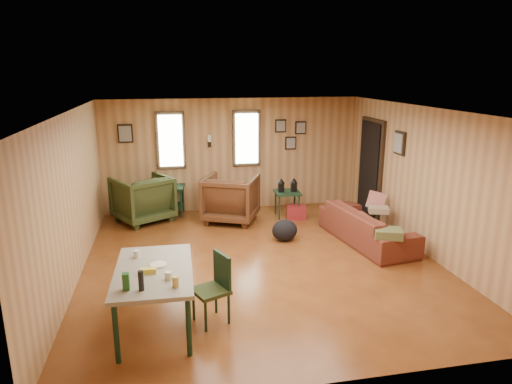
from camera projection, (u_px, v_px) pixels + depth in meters
room at (268, 184)px, 7.27m from camera, size 5.54×6.04×2.44m
sofa at (367, 220)px, 8.02m from camera, size 0.91×2.16×0.82m
recliner_brown at (231, 196)px, 9.15m from camera, size 1.30×1.26×1.03m
recliner_green at (142, 196)px, 9.14m from camera, size 1.33×1.31×1.03m
end_table at (170, 195)px, 9.56m from camera, size 0.67×0.63×0.76m
side_table at (287, 190)px, 9.43m from camera, size 0.54×0.54×0.82m
cooler at (296, 212)px, 9.39m from camera, size 0.44×0.35×0.28m
backpack at (285, 230)px, 8.14m from camera, size 0.48×0.38×0.39m
sofa_pillows at (382, 218)px, 7.84m from camera, size 0.95×1.82×0.37m
dining_table at (154, 275)px, 5.26m from camera, size 0.91×1.48×0.96m
dining_chair at (215, 284)px, 5.47m from camera, size 0.51×0.51×0.85m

